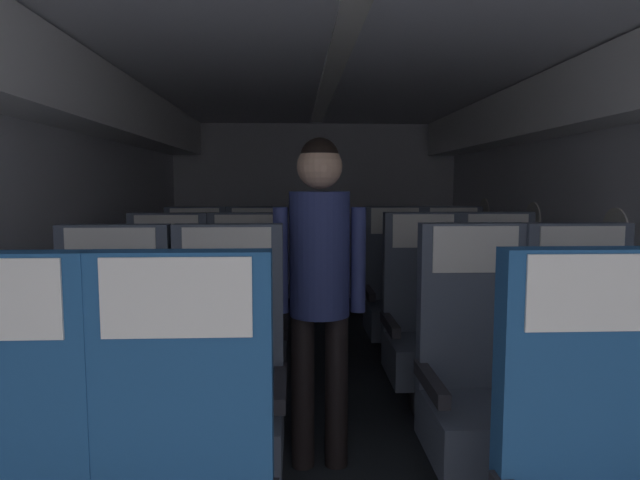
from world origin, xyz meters
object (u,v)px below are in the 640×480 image
object	(u,v)px
seat_b_left_aisle	(227,394)
seat_c_right_aisle	(500,328)
flight_attendant	(320,269)
seat_c_right_window	(425,330)
seat_d_right_window	(396,297)
seat_c_left_window	(166,333)
seat_d_left_aisle	(256,298)
seat_d_right_aisle	(455,297)
seat_d_left_window	(194,299)
seat_b_right_aisle	(586,388)
seat_b_left_window	(109,396)
seat_b_right_window	(479,388)
seat_c_left_aisle	(246,332)

from	to	relation	value
seat_b_left_aisle	seat_c_right_aisle	size ratio (longest dim) A/B	1.00
seat_b_left_aisle	flight_attendant	size ratio (longest dim) A/B	0.76
seat_c_right_window	seat_d_right_window	bearing A→B (deg)	89.90
seat_c_left_window	seat_d_left_aisle	world-z (taller)	same
seat_d_left_aisle	seat_d_right_aisle	distance (m)	1.52
seat_d_left_window	seat_d_right_window	distance (m)	1.53
seat_c_right_aisle	seat_b_left_aisle	bearing A→B (deg)	-147.24
seat_c_right_window	seat_d_right_aisle	size ratio (longest dim) A/B	1.00
seat_c_right_window	seat_b_right_aisle	bearing A→B (deg)	-64.75
seat_c_left_window	seat_b_left_window	bearing A→B (deg)	-90.57
seat_b_left_aisle	seat_d_right_window	xyz separation A→B (m)	(1.05, 1.91, 0.00)
seat_b_right_window	flight_attendant	world-z (taller)	flight_attendant
seat_c_right_window	seat_d_left_aisle	world-z (taller)	same
seat_b_right_window	seat_d_left_window	bearing A→B (deg)	129.00
seat_c_left_window	seat_c_right_aisle	bearing A→B (deg)	0.61
seat_d_left_aisle	flight_attendant	bearing A→B (deg)	-75.56
seat_b_left_aisle	seat_b_right_aisle	world-z (taller)	same
seat_b_right_aisle	seat_c_left_window	distance (m)	2.19
seat_c_left_aisle	seat_c_left_window	bearing A→B (deg)	-177.78
seat_d_right_window	seat_c_right_window	bearing A→B (deg)	-90.10
seat_c_left_aisle	seat_d_right_aisle	bearing A→B (deg)	31.73
seat_c_right_window	seat_d_left_window	distance (m)	1.79
seat_b_left_window	seat_b_right_aisle	xyz separation A→B (m)	(1.98, -0.00, 0.00)
seat_b_right_window	seat_d_right_window	bearing A→B (deg)	90.06
seat_b_right_window	seat_c_left_window	distance (m)	1.78
seat_b_left_aisle	seat_c_left_window	distance (m)	1.06
seat_d_right_aisle	flight_attendant	world-z (taller)	flight_attendant
seat_b_right_window	seat_d_right_aisle	size ratio (longest dim) A/B	1.00
seat_b_right_aisle	seat_b_left_aisle	bearing A→B (deg)	179.83
seat_b_left_aisle	seat_b_right_window	xyz separation A→B (m)	(1.05, 0.02, 0.00)
seat_c_right_aisle	seat_d_left_aisle	size ratio (longest dim) A/B	1.00
seat_c_right_aisle	seat_c_right_window	size ratio (longest dim) A/B	1.00
seat_c_left_window	seat_c_right_aisle	distance (m)	1.97
flight_attendant	seat_b_left_aisle	bearing A→B (deg)	38.22
seat_b_right_window	seat_d_left_aisle	xyz separation A→B (m)	(-1.07, 1.90, 0.00)
seat_b_left_aisle	seat_d_right_window	bearing A→B (deg)	61.16
seat_b_right_aisle	seat_c_left_window	size ratio (longest dim) A/B	1.00
seat_b_right_aisle	seat_c_left_aisle	world-z (taller)	same
seat_b_left_aisle	seat_c_right_aisle	distance (m)	1.79
seat_b_left_window	flight_attendant	xyz separation A→B (m)	(0.87, 0.33, 0.47)
seat_b_left_aisle	seat_c_left_aisle	distance (m)	0.97
seat_b_left_aisle	seat_b_right_window	bearing A→B (deg)	0.89
seat_d_left_window	seat_d_right_aisle	xyz separation A→B (m)	(1.98, -0.00, 0.00)
seat_b_left_window	seat_b_right_window	size ratio (longest dim) A/B	1.00
seat_b_left_aisle	seat_b_right_window	world-z (taller)	same
seat_b_left_aisle	seat_c_right_window	distance (m)	1.43
seat_c_right_window	seat_b_left_window	bearing A→B (deg)	-147.61
seat_d_left_aisle	seat_d_right_window	distance (m)	1.06
flight_attendant	seat_d_left_aisle	bearing A→B (deg)	-77.05
seat_b_right_aisle	seat_c_right_window	world-z (taller)	same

